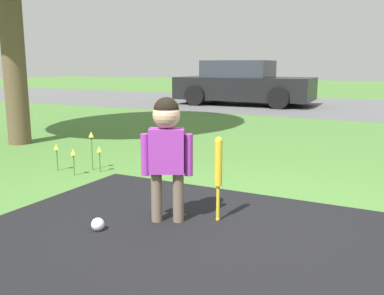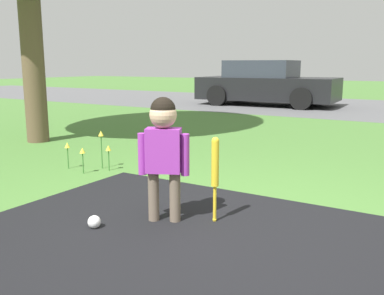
% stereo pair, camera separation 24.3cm
% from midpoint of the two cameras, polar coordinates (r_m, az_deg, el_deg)
% --- Properties ---
extents(ground_plane, '(60.00, 60.00, 0.00)m').
position_cam_midpoint_polar(ground_plane, '(3.01, 3.48, -11.81)').
color(ground_plane, '#477533').
extents(street_strip, '(40.00, 6.00, 0.01)m').
position_cam_midpoint_polar(street_strip, '(12.46, 22.24, 4.87)').
color(street_strip, '#59595B').
rests_on(street_strip, ground).
extents(child, '(0.35, 0.24, 0.94)m').
position_cam_midpoint_polar(child, '(3.12, -5.63, 0.67)').
color(child, '#6B5B4C').
rests_on(child, ground).
extents(baseball_bat, '(0.06, 0.06, 0.65)m').
position_cam_midpoint_polar(baseball_bat, '(3.16, 1.34, -2.63)').
color(baseball_bat, yellow).
rests_on(baseball_bat, ground).
extents(sports_ball, '(0.09, 0.09, 0.09)m').
position_cam_midpoint_polar(sports_ball, '(3.18, -14.63, -9.92)').
color(sports_ball, white).
rests_on(sports_ball, ground).
extents(parked_car, '(3.96, 2.04, 1.27)m').
position_cam_midpoint_polar(parked_car, '(12.65, 6.29, 8.41)').
color(parked_car, black).
rests_on(parked_car, ground).
extents(flower_bed, '(0.52, 0.34, 0.43)m').
position_cam_midpoint_polar(flower_bed, '(4.84, -16.07, -0.02)').
color(flower_bed, '#38702D').
rests_on(flower_bed, ground).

